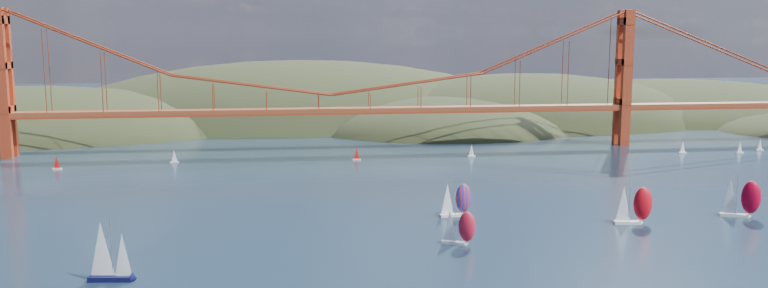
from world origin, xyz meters
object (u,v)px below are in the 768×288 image
(racer_2, at_px, (740,197))
(racer_1, at_px, (633,204))
(racer_0, at_px, (458,227))
(racer_rwb, at_px, (455,199))
(sloop_navy, at_px, (108,252))

(racer_2, bearing_deg, racer_1, -149.78)
(racer_0, height_order, racer_2, racer_2)
(racer_1, distance_m, racer_rwb, 42.95)
(sloop_navy, xyz_separation_m, racer_0, (70.32, 14.93, -1.51))
(sloop_navy, distance_m, racer_0, 71.90)
(racer_rwb, bearing_deg, racer_2, -13.68)
(racer_2, height_order, racer_rwb, racer_2)
(racer_0, distance_m, racer_rwb, 25.36)
(racer_rwb, bearing_deg, racer_0, -107.12)
(racer_0, height_order, racer_1, racer_1)
(sloop_navy, bearing_deg, racer_rwb, 35.19)
(sloop_navy, bearing_deg, racer_1, 20.26)
(racer_0, bearing_deg, sloop_navy, -140.81)
(sloop_navy, distance_m, racer_2, 149.18)
(racer_0, relative_size, racer_2, 0.80)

